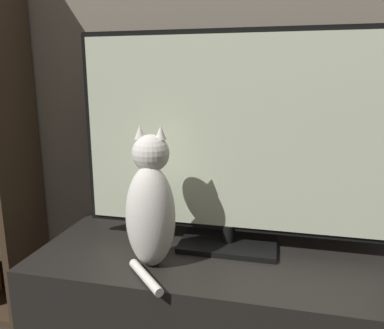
{
  "coord_description": "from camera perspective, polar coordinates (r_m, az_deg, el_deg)",
  "views": [
    {
      "loc": [
        0.14,
        -0.29,
        1.07
      ],
      "look_at": [
        -0.14,
        0.9,
        0.79
      ],
      "focal_mm": 35.0,
      "sensor_mm": 36.0,
      "label": 1
    }
  ],
  "objects": [
    {
      "name": "wall_back",
      "position": [
        1.54,
        8.5,
        21.36
      ],
      "size": [
        4.8,
        0.05,
        2.6
      ],
      "color": "#756B5B",
      "rests_on": "ground_plane"
    },
    {
      "name": "tv_stand",
      "position": [
        1.48,
        5.91,
        -21.85
      ],
      "size": [
        1.4,
        0.53,
        0.46
      ],
      "color": "black",
      "rests_on": "ground_plane"
    },
    {
      "name": "tv",
      "position": [
        1.32,
        5.92,
        3.55
      ],
      "size": [
        1.1,
        0.21,
        0.78
      ],
      "color": "black",
      "rests_on": "tv_stand"
    },
    {
      "name": "cat",
      "position": [
        1.24,
        -6.3,
        -6.35
      ],
      "size": [
        0.19,
        0.29,
        0.47
      ],
      "rotation": [
        0.0,
        0.0,
        0.15
      ],
      "color": "silver",
      "rests_on": "tv_stand"
    }
  ]
}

